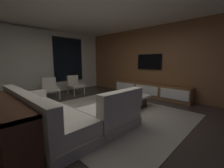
{
  "coord_description": "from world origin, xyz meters",
  "views": [
    {
      "loc": [
        -2.25,
        -2.74,
        1.36
      ],
      "look_at": [
        1.5,
        0.89,
        0.55
      ],
      "focal_mm": 23.28,
      "sensor_mm": 36.0,
      "label": 1
    }
  ],
  "objects": [
    {
      "name": "mounted_tv",
      "position": [
        2.95,
        0.25,
        1.35
      ],
      "size": [
        0.05,
        1.04,
        0.6
      ],
      "color": "black"
    },
    {
      "name": "console_table_behind_couch",
      "position": [
        -1.86,
        0.03,
        0.42
      ],
      "size": [
        0.4,
        2.1,
        0.74
      ],
      "color": "#482819",
      "rests_on": "floor"
    },
    {
      "name": "media_console",
      "position": [
        2.77,
        0.05,
        0.25
      ],
      "size": [
        0.46,
        3.1,
        0.52
      ],
      "color": "brown",
      "rests_on": "floor"
    },
    {
      "name": "back_wall_with_window",
      "position": [
        -0.06,
        3.62,
        1.34
      ],
      "size": [
        6.6,
        0.3,
        2.7
      ],
      "color": "silver",
      "rests_on": "floor"
    },
    {
      "name": "sectional_couch",
      "position": [
        -0.95,
        -0.1,
        0.29
      ],
      "size": [
        1.98,
        2.5,
        0.82
      ],
      "color": "#B1A997",
      "rests_on": "floor"
    },
    {
      "name": "coffee_table",
      "position": [
        1.04,
        -0.04,
        0.19
      ],
      "size": [
        1.16,
        1.16,
        0.36
      ],
      "color": "#482819",
      "rests_on": "floor"
    },
    {
      "name": "accent_chair_near_window",
      "position": [
        0.98,
        2.57,
        0.43
      ],
      "size": [
        0.54,
        0.56,
        0.78
      ],
      "color": "#B2ADA0",
      "rests_on": "floor"
    },
    {
      "name": "media_wall",
      "position": [
        3.06,
        0.0,
        1.35
      ],
      "size": [
        0.12,
        7.8,
        2.7
      ],
      "color": "brown",
      "rests_on": "floor"
    },
    {
      "name": "accent_chair_by_curtain",
      "position": [
        -0.07,
        2.53,
        0.43
      ],
      "size": [
        0.64,
        0.65,
        0.78
      ],
      "color": "#B2ADA0",
      "rests_on": "floor"
    },
    {
      "name": "book_stack_on_coffee_table",
      "position": [
        0.86,
        -0.08,
        0.4
      ],
      "size": [
        0.25,
        0.22,
        0.08
      ],
      "color": "#39BBB8",
      "rests_on": "coffee_table"
    },
    {
      "name": "floor",
      "position": [
        0.0,
        0.0,
        0.0
      ],
      "size": [
        9.2,
        9.2,
        0.0
      ],
      "primitive_type": "plane",
      "color": "#332B26"
    },
    {
      "name": "ceiling",
      "position": [
        0.0,
        0.0,
        2.7
      ],
      "size": [
        8.2,
        8.2,
        0.0
      ],
      "primitive_type": "plane",
      "color": "silver"
    },
    {
      "name": "area_rug",
      "position": [
        0.35,
        -0.1,
        0.01
      ],
      "size": [
        3.2,
        3.8,
        0.01
      ],
      "primitive_type": "cube",
      "color": "gray",
      "rests_on": "floor"
    }
  ]
}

